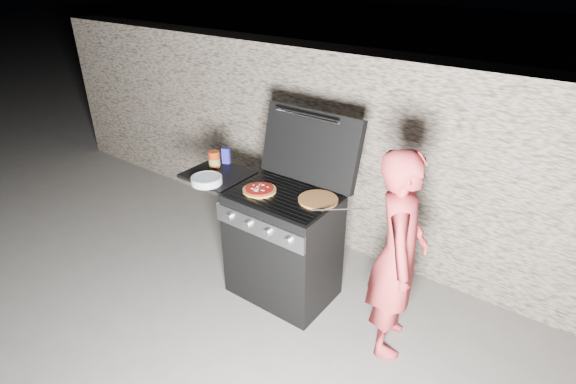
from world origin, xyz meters
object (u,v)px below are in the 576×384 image
Objects in this scene: gas_grill at (259,235)px; person at (398,255)px; pizza_topped at (259,190)px; sauce_jar at (214,159)px.

gas_grill is 1.22m from person.
gas_grill is 0.90× the size of person.
sauce_jar is (-0.60, 0.13, 0.05)m from pizza_topped.
person is (1.11, 0.08, -0.18)m from pizza_topped.
sauce_jar reaches higher than pizza_topped.
gas_grill is 0.74m from sauce_jar.
pizza_topped is at bearing 71.70° from person.
gas_grill is 0.48m from pizza_topped.
person reaches higher than gas_grill.
pizza_topped is 1.12m from person.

